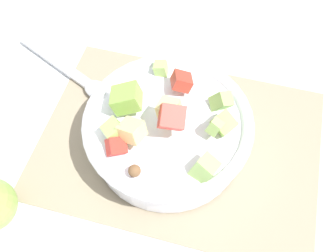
% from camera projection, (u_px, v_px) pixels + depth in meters
% --- Properties ---
extents(ground_plane, '(2.40, 2.40, 0.00)m').
position_uv_depth(ground_plane, '(179.00, 143.00, 0.61)').
color(ground_plane, silver).
extents(placemat, '(0.45, 0.32, 0.01)m').
position_uv_depth(placemat, '(179.00, 142.00, 0.61)').
color(placemat, gray).
rests_on(placemat, ground_plane).
extents(salad_bowl, '(0.25, 0.25, 0.13)m').
position_uv_depth(salad_bowl, '(168.00, 129.00, 0.57)').
color(salad_bowl, white).
rests_on(salad_bowl, placemat).
extents(serving_spoon, '(0.22, 0.12, 0.01)m').
position_uv_depth(serving_spoon, '(78.00, 77.00, 0.67)').
color(serving_spoon, '#B7B7BC').
rests_on(serving_spoon, placemat).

